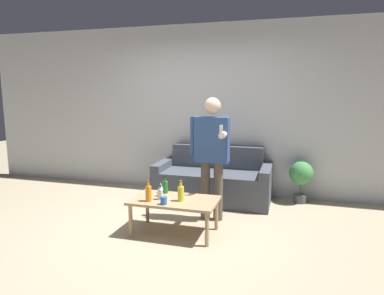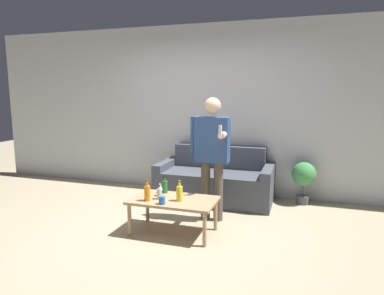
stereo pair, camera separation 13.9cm
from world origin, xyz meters
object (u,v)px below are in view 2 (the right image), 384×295
object	(u,v)px
couch	(216,181)
bottle_orange	(147,193)
person_standing_front	(212,150)
coffee_table	(173,203)

from	to	relation	value
couch	bottle_orange	bearing A→B (deg)	-105.16
bottle_orange	person_standing_front	size ratio (longest dim) A/B	0.15
couch	person_standing_front	size ratio (longest dim) A/B	1.09
couch	coffee_table	distance (m)	1.39
coffee_table	bottle_orange	xyz separation A→B (m)	(-0.26, -0.15, 0.14)
coffee_table	bottle_orange	size ratio (longest dim) A/B	4.08
couch	person_standing_front	bearing A→B (deg)	-79.73
coffee_table	bottle_orange	world-z (taller)	bottle_orange
bottle_orange	coffee_table	bearing A→B (deg)	30.48
coffee_table	person_standing_front	xyz separation A→B (m)	(0.31, 0.56, 0.55)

